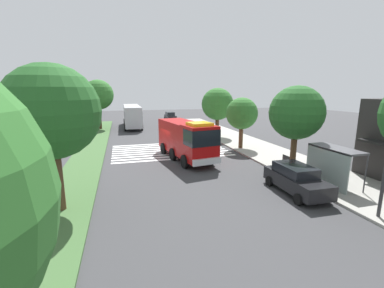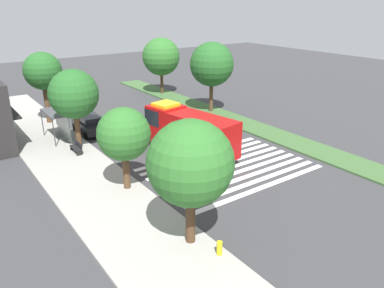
{
  "view_description": "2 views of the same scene",
  "coord_description": "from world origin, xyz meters",
  "px_view_note": "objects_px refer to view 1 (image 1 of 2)",
  "views": [
    {
      "loc": [
        24.09,
        -4.82,
        6.2
      ],
      "look_at": [
        1.37,
        1.49,
        1.28
      ],
      "focal_mm": 24.08,
      "sensor_mm": 36.0,
      "label": 1
    },
    {
      "loc": [
        -21.06,
        16.83,
        11.61
      ],
      "look_at": [
        0.1,
        1.78,
        1.64
      ],
      "focal_mm": 35.51,
      "sensor_mm": 36.0,
      "label": 2
    }
  ],
  "objects_px": {
    "bus_stop_shelter": "(331,159)",
    "median_tree_west": "(52,112)",
    "parked_car_west": "(170,116)",
    "median_tree_far_west": "(98,95)",
    "fire_truck": "(187,138)",
    "fire_hydrant": "(209,132)",
    "parked_car_mid": "(296,179)",
    "bench_near_shelter": "(290,162)",
    "sidewalk_tree_center": "(296,113)",
    "transit_bus": "(132,115)",
    "sidewalk_tree_west": "(242,114)",
    "sidewalk_tree_far_west": "(218,104)"
  },
  "relations": [
    {
      "from": "fire_truck",
      "to": "sidewalk_tree_center",
      "type": "bearing_deg",
      "value": 38.74
    },
    {
      "from": "sidewalk_tree_center",
      "to": "fire_truck",
      "type": "bearing_deg",
      "value": -131.69
    },
    {
      "from": "median_tree_far_west",
      "to": "median_tree_west",
      "type": "relative_size",
      "value": 1.05
    },
    {
      "from": "sidewalk_tree_center",
      "to": "median_tree_west",
      "type": "xyz_separation_m",
      "value": [
        2.25,
        -15.52,
        0.59
      ]
    },
    {
      "from": "fire_hydrant",
      "to": "parked_car_mid",
      "type": "bearing_deg",
      "value": -4.65
    },
    {
      "from": "bench_near_shelter",
      "to": "median_tree_far_west",
      "type": "bearing_deg",
      "value": -148.72
    },
    {
      "from": "parked_car_west",
      "to": "bus_stop_shelter",
      "type": "relative_size",
      "value": 1.24
    },
    {
      "from": "median_tree_west",
      "to": "fire_hydrant",
      "type": "bearing_deg",
      "value": 142.85
    },
    {
      "from": "parked_car_west",
      "to": "sidewalk_tree_center",
      "type": "xyz_separation_m",
      "value": [
        37.75,
        2.2,
        3.7
      ]
    },
    {
      "from": "bench_near_shelter",
      "to": "median_tree_far_west",
      "type": "relative_size",
      "value": 0.21
    },
    {
      "from": "sidewalk_tree_center",
      "to": "median_tree_far_west",
      "type": "distance_m",
      "value": 31.57
    },
    {
      "from": "parked_car_mid",
      "to": "median_tree_west",
      "type": "distance_m",
      "value": 14.03
    },
    {
      "from": "sidewalk_tree_west",
      "to": "sidewalk_tree_center",
      "type": "distance_m",
      "value": 8.8
    },
    {
      "from": "fire_truck",
      "to": "bench_near_shelter",
      "type": "bearing_deg",
      "value": 46.03
    },
    {
      "from": "fire_truck",
      "to": "fire_hydrant",
      "type": "relative_size",
      "value": 12.42
    },
    {
      "from": "bench_near_shelter",
      "to": "sidewalk_tree_center",
      "type": "relative_size",
      "value": 0.25
    },
    {
      "from": "transit_bus",
      "to": "sidewalk_tree_center",
      "type": "xyz_separation_m",
      "value": [
        28.98,
        10.44,
        2.41
      ]
    },
    {
      "from": "sidewalk_tree_center",
      "to": "transit_bus",
      "type": "bearing_deg",
      "value": -160.19
    },
    {
      "from": "parked_car_mid",
      "to": "median_tree_far_west",
      "type": "height_order",
      "value": "median_tree_far_west"
    },
    {
      "from": "bus_stop_shelter",
      "to": "sidewalk_tree_far_west",
      "type": "height_order",
      "value": "sidewalk_tree_far_west"
    },
    {
      "from": "parked_car_west",
      "to": "sidewalk_tree_far_west",
      "type": "height_order",
      "value": "sidewalk_tree_far_west"
    },
    {
      "from": "parked_car_mid",
      "to": "median_tree_west",
      "type": "xyz_separation_m",
      "value": [
        -1.07,
        -13.32,
        4.28
      ]
    },
    {
      "from": "sidewalk_tree_far_west",
      "to": "fire_truck",
      "type": "bearing_deg",
      "value": -34.06
    },
    {
      "from": "parked_car_west",
      "to": "median_tree_far_west",
      "type": "distance_m",
      "value": 17.45
    },
    {
      "from": "fire_hydrant",
      "to": "transit_bus",
      "type": "bearing_deg",
      "value": -138.91
    },
    {
      "from": "sidewalk_tree_west",
      "to": "fire_hydrant",
      "type": "height_order",
      "value": "sidewalk_tree_west"
    },
    {
      "from": "bench_near_shelter",
      "to": "fire_hydrant",
      "type": "xyz_separation_m",
      "value": [
        -16.58,
        -1.06,
        -0.1
      ]
    },
    {
      "from": "fire_truck",
      "to": "parked_car_mid",
      "type": "distance_m",
      "value": 10.38
    },
    {
      "from": "sidewalk_tree_west",
      "to": "median_tree_far_west",
      "type": "distance_m",
      "value": 24.37
    },
    {
      "from": "bus_stop_shelter",
      "to": "sidewalk_tree_far_west",
      "type": "distance_m",
      "value": 19.07
    },
    {
      "from": "sidewalk_tree_center",
      "to": "sidewalk_tree_far_west",
      "type": "bearing_deg",
      "value": -180.0
    },
    {
      "from": "transit_bus",
      "to": "fire_hydrant",
      "type": "height_order",
      "value": "transit_bus"
    },
    {
      "from": "bus_stop_shelter",
      "to": "sidewalk_tree_center",
      "type": "distance_m",
      "value": 4.08
    },
    {
      "from": "parked_car_west",
      "to": "fire_truck",
      "type": "bearing_deg",
      "value": -9.82
    },
    {
      "from": "fire_truck",
      "to": "parked_car_mid",
      "type": "bearing_deg",
      "value": 16.3
    },
    {
      "from": "sidewalk_tree_center",
      "to": "median_tree_west",
      "type": "distance_m",
      "value": 15.69
    },
    {
      "from": "fire_truck",
      "to": "fire_hydrant",
      "type": "xyz_separation_m",
      "value": [
        -11.61,
        6.2,
        -1.5
      ]
    },
    {
      "from": "bus_stop_shelter",
      "to": "median_tree_west",
      "type": "bearing_deg",
      "value": -92.69
    },
    {
      "from": "fire_truck",
      "to": "sidewalk_tree_center",
      "type": "distance_m",
      "value": 9.34
    },
    {
      "from": "bus_stop_shelter",
      "to": "median_tree_west",
      "type": "relative_size",
      "value": 0.48
    },
    {
      "from": "sidewalk_tree_west",
      "to": "bench_near_shelter",
      "type": "bearing_deg",
      "value": 4.14
    },
    {
      "from": "fire_hydrant",
      "to": "sidewalk_tree_center",
      "type": "bearing_deg",
      "value": 1.63
    },
    {
      "from": "sidewalk_tree_far_west",
      "to": "sidewalk_tree_center",
      "type": "xyz_separation_m",
      "value": [
        15.88,
        0.0,
        0.17
      ]
    },
    {
      "from": "fire_truck",
      "to": "transit_bus",
      "type": "height_order",
      "value": "fire_truck"
    },
    {
      "from": "sidewalk_tree_center",
      "to": "fire_hydrant",
      "type": "bearing_deg",
      "value": -178.37
    },
    {
      "from": "median_tree_west",
      "to": "fire_hydrant",
      "type": "distance_m",
      "value": 25.31
    },
    {
      "from": "parked_car_mid",
      "to": "median_tree_far_west",
      "type": "xyz_separation_m",
      "value": [
        -30.79,
        -13.32,
        4.63
      ]
    },
    {
      "from": "sidewalk_tree_far_west",
      "to": "fire_hydrant",
      "type": "height_order",
      "value": "sidewalk_tree_far_west"
    },
    {
      "from": "transit_bus",
      "to": "bus_stop_shelter",
      "type": "xyz_separation_m",
      "value": [
        31.98,
        11.02,
        -0.28
      ]
    },
    {
      "from": "median_tree_west",
      "to": "bench_near_shelter",
      "type": "bearing_deg",
      "value": 101.4
    }
  ]
}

